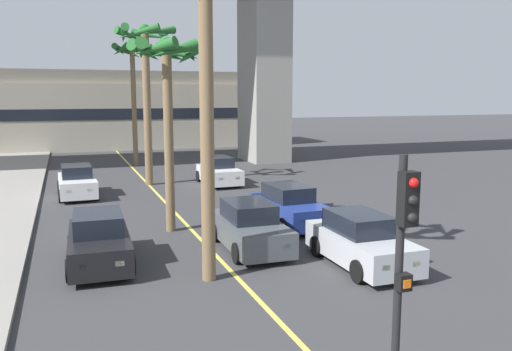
{
  "coord_description": "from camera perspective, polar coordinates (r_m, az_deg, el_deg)",
  "views": [
    {
      "loc": [
        -4.28,
        2.29,
        5.01
      ],
      "look_at": [
        0.0,
        14.0,
        3.09
      ],
      "focal_mm": 36.71,
      "sensor_mm": 36.0,
      "label": 1
    }
  ],
  "objects": [
    {
      "name": "car_queue_second",
      "position": [
        27.49,
        -18.92,
        -0.7
      ],
      "size": [
        1.92,
        4.14,
        1.56
      ],
      "color": "white",
      "rests_on": "ground"
    },
    {
      "name": "palm_tree_far_median",
      "position": [
        29.8,
        -11.92,
        12.08
      ],
      "size": [
        3.24,
        3.41,
        8.82
      ],
      "color": "brown",
      "rests_on": "ground"
    },
    {
      "name": "car_queue_front",
      "position": [
        20.38,
        3.62,
        -3.42
      ],
      "size": [
        1.96,
        4.16,
        1.56
      ],
      "color": "navy",
      "rests_on": "ground"
    },
    {
      "name": "lane_stripe_center",
      "position": [
        22.68,
        -8.72,
        -4.1
      ],
      "size": [
        0.14,
        56.0,
        0.01
      ],
      "primitive_type": "cube",
      "color": "#DBCC4C",
      "rests_on": "ground"
    },
    {
      "name": "car_queue_sixth",
      "position": [
        17.18,
        -0.71,
        -5.7
      ],
      "size": [
        1.89,
        4.13,
        1.56
      ],
      "color": "#4C5156",
      "rests_on": "ground"
    },
    {
      "name": "palm_tree_mid_median",
      "position": [
        38.36,
        -13.31,
        11.59
      ],
      "size": [
        2.88,
        2.95,
        8.64
      ],
      "color": "brown",
      "rests_on": "ground"
    },
    {
      "name": "traffic_light_median_near",
      "position": [
        7.74,
        15.65,
        -8.82
      ],
      "size": [
        0.24,
        0.37,
        4.2
      ],
      "color": "black",
      "rests_on": "ground"
    },
    {
      "name": "car_queue_fourth",
      "position": [
        29.74,
        -4.15,
        0.44
      ],
      "size": [
        1.89,
        4.13,
        1.56
      ],
      "color": "white",
      "rests_on": "ground"
    },
    {
      "name": "car_queue_third",
      "position": [
        15.89,
        11.31,
        -7.08
      ],
      "size": [
        1.87,
        4.12,
        1.56
      ],
      "color": "#B7BABF",
      "rests_on": "ground"
    },
    {
      "name": "pier_building_backdrop",
      "position": [
        52.74,
        -15.52,
        6.85
      ],
      "size": [
        30.96,
        8.04,
        7.23
      ],
      "color": "#BCB29E",
      "rests_on": "ground"
    },
    {
      "name": "palm_tree_near_median",
      "position": [
        19.26,
        -9.64,
        11.1
      ],
      "size": [
        2.82,
        2.82,
        7.05
      ],
      "color": "brown",
      "rests_on": "ground"
    },
    {
      "name": "palm_tree_farthest_median",
      "position": [
        13.97,
        -5.49,
        17.0
      ],
      "size": [
        2.57,
        2.66,
        9.12
      ],
      "color": "brown",
      "rests_on": "ground"
    },
    {
      "name": "car_queue_fifth",
      "position": [
        16.33,
        -16.75,
        -6.86
      ],
      "size": [
        1.94,
        4.15,
        1.56
      ],
      "color": "black",
      "rests_on": "ground"
    }
  ]
}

